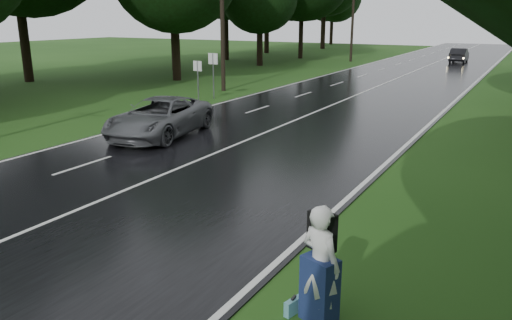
% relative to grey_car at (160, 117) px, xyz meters
% --- Properties ---
extents(ground, '(160.00, 160.00, 0.00)m').
position_rel_grey_car_xyz_m(ground, '(3.55, -6.65, -0.82)').
color(ground, '#224915').
rests_on(ground, ground).
extents(road, '(12.00, 140.00, 0.04)m').
position_rel_grey_car_xyz_m(road, '(3.55, 13.35, -0.80)').
color(road, black).
rests_on(road, ground).
extents(lane_center, '(0.12, 140.00, 0.01)m').
position_rel_grey_car_xyz_m(lane_center, '(3.55, 13.35, -0.78)').
color(lane_center, silver).
rests_on(lane_center, road).
extents(grey_car, '(3.52, 6.01, 1.57)m').
position_rel_grey_car_xyz_m(grey_car, '(0.00, 0.00, 0.00)').
color(grey_car, '#57595D').
rests_on(grey_car, road).
extents(far_car, '(1.70, 4.57, 1.49)m').
position_rel_grey_car_xyz_m(far_car, '(5.66, 42.57, -0.04)').
color(far_car, black).
rests_on(far_car, road).
extents(hitchhiker, '(0.87, 0.84, 2.04)m').
position_rel_grey_car_xyz_m(hitchhiker, '(10.84, -9.00, 0.12)').
color(hitchhiker, silver).
rests_on(hitchhiker, ground).
extents(suitcase, '(0.20, 0.40, 0.27)m').
position_rel_grey_car_xyz_m(suitcase, '(10.39, -9.05, -0.69)').
color(suitcase, '#5496A1').
rests_on(suitcase, ground).
extents(utility_pole_mid, '(1.80, 0.28, 10.87)m').
position_rel_grey_car_xyz_m(utility_pole_mid, '(-4.95, 12.50, -0.82)').
color(utility_pole_mid, black).
rests_on(utility_pole_mid, ground).
extents(utility_pole_far, '(1.80, 0.28, 9.05)m').
position_rel_grey_car_xyz_m(utility_pole_far, '(-4.95, 38.28, -0.82)').
color(utility_pole_far, black).
rests_on(utility_pole_far, ground).
extents(road_sign_a, '(0.57, 0.10, 2.38)m').
position_rel_grey_car_xyz_m(road_sign_a, '(-3.65, 7.82, -0.82)').
color(road_sign_a, white).
rests_on(road_sign_a, ground).
extents(road_sign_b, '(0.65, 0.10, 2.72)m').
position_rel_grey_car_xyz_m(road_sign_b, '(-3.65, 9.41, -0.82)').
color(road_sign_b, white).
rests_on(road_sign_b, ground).
extents(tree_left_d, '(9.14, 9.14, 14.29)m').
position_rel_grey_car_xyz_m(tree_left_d, '(-11.27, 15.58, -0.82)').
color(tree_left_d, black).
rests_on(tree_left_d, ground).
extents(tree_left_e, '(7.74, 7.74, 12.09)m').
position_rel_grey_car_xyz_m(tree_left_e, '(-11.42, 29.23, -0.82)').
color(tree_left_e, black).
rests_on(tree_left_e, ground).
extents(tree_left_f, '(10.56, 10.56, 16.51)m').
position_rel_grey_car_xyz_m(tree_left_f, '(-11.54, 39.42, -0.82)').
color(tree_left_f, black).
rests_on(tree_left_f, ground).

